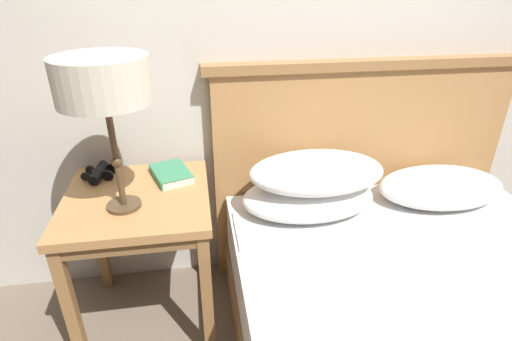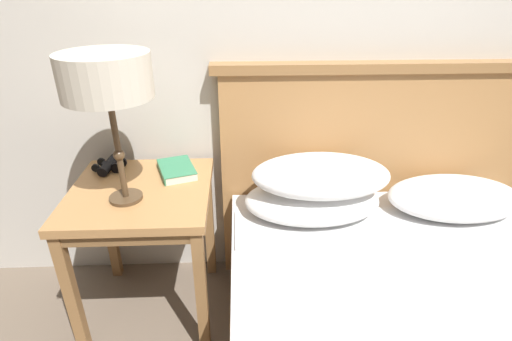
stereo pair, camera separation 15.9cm
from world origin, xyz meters
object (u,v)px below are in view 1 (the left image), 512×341
(bed, at_px, (429,326))
(table_lamp, at_px, (103,83))
(binoculars_pair, at_px, (99,172))
(book_on_nightstand, at_px, (171,174))
(nightstand, at_px, (139,214))

(bed, relative_size, table_lamp, 3.20)
(table_lamp, xyz_separation_m, binoculars_pair, (-0.14, 0.27, -0.46))
(table_lamp, height_order, binoculars_pair, table_lamp)
(bed, xyz_separation_m, book_on_nightstand, (-0.93, 0.64, 0.39))
(bed, distance_m, binoculars_pair, 1.47)
(nightstand, height_order, table_lamp, table_lamp)
(bed, distance_m, book_on_nightstand, 1.19)
(nightstand, distance_m, binoculars_pair, 0.28)
(nightstand, relative_size, binoculars_pair, 4.09)
(table_lamp, bearing_deg, nightstand, 66.18)
(table_lamp, bearing_deg, book_on_nightstand, 52.05)
(bed, xyz_separation_m, table_lamp, (-1.10, 0.42, 0.85))
(nightstand, distance_m, table_lamp, 0.57)
(bed, bearing_deg, table_lamp, 159.11)
(table_lamp, height_order, book_on_nightstand, table_lamp)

